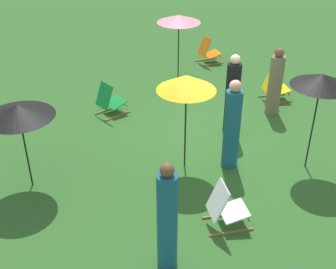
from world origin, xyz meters
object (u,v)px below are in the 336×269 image
at_px(umbrella_1, 179,19).
at_px(person_3, 232,127).
at_px(person_1, 167,219).
at_px(person_2, 232,97).
at_px(umbrella_2, 186,83).
at_px(umbrella_0, 322,80).
at_px(deckchair_0, 110,101).
at_px(person_0, 275,84).
at_px(deckchair_8, 275,87).
at_px(deckchair_2, 208,52).
at_px(umbrella_3, 18,111).
at_px(deckchair_6, 226,208).

relative_size(umbrella_1, person_3, 0.97).
bearing_deg(person_3, person_1, -169.19).
bearing_deg(person_2, umbrella_2, 161.04).
bearing_deg(umbrella_1, umbrella_0, -179.54).
bearing_deg(person_3, deckchair_0, 86.71).
relative_size(deckchair_0, person_0, 0.50).
bearing_deg(umbrella_0, person_1, 104.59).
distance_m(deckchair_8, person_2, 2.22).
xyz_separation_m(deckchair_8, umbrella_2, (-1.53, 3.58, 1.47)).
xyz_separation_m(deckchair_2, umbrella_2, (-4.59, 3.49, 1.47)).
xyz_separation_m(umbrella_3, person_1, (-2.95, -1.36, -0.72)).
xyz_separation_m(umbrella_1, person_1, (-6.20, 3.65, -0.84)).
distance_m(deckchair_6, person_2, 3.20).
height_order(deckchair_0, deckchair_6, same).
relative_size(umbrella_1, person_2, 0.97).
bearing_deg(umbrella_1, deckchair_6, 157.85).
bearing_deg(deckchair_2, deckchair_8, -172.58).
distance_m(umbrella_1, person_0, 3.35).
bearing_deg(umbrella_0, deckchair_0, 33.82).
distance_m(person_2, person_3, 1.35).
distance_m(deckchair_6, umbrella_2, 2.37).
relative_size(deckchair_8, person_1, 0.47).
xyz_separation_m(umbrella_1, person_0, (-3.08, -0.94, -0.92)).
bearing_deg(umbrella_3, umbrella_1, -57.04).
distance_m(umbrella_0, person_3, 1.85).
height_order(deckchair_0, deckchair_2, same).
distance_m(deckchair_8, person_0, 0.87).
xyz_separation_m(umbrella_0, person_1, (-0.96, 3.69, -1.02)).
height_order(deckchair_8, umbrella_1, umbrella_1).
xyz_separation_m(deckchair_6, person_1, (-0.29, 1.25, 0.50)).
relative_size(deckchair_8, person_3, 0.46).
relative_size(deckchair_0, person_3, 0.45).
bearing_deg(person_1, umbrella_1, 22.75).
relative_size(deckchair_8, person_0, 0.51).
distance_m(umbrella_3, person_1, 3.32).
distance_m(deckchair_0, person_1, 5.07).
distance_m(deckchair_2, umbrella_1, 1.99).
bearing_deg(person_1, deckchair_0, 41.44).
height_order(deckchair_6, person_1, person_1).
distance_m(umbrella_1, person_1, 7.24).
distance_m(deckchair_6, umbrella_0, 2.96).
height_order(umbrella_0, umbrella_3, umbrella_0).
distance_m(umbrella_2, person_2, 1.98).
xyz_separation_m(deckchair_0, person_0, (-1.82, -3.56, 0.42)).
xyz_separation_m(deckchair_8, person_3, (-1.94, 2.77, 0.52)).
height_order(umbrella_1, umbrella_2, umbrella_2).
bearing_deg(person_3, umbrella_1, 48.11).
height_order(deckchair_0, person_3, person_3).
bearing_deg(deckchair_0, person_2, -148.24).
bearing_deg(deckchair_0, person_3, -170.81).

